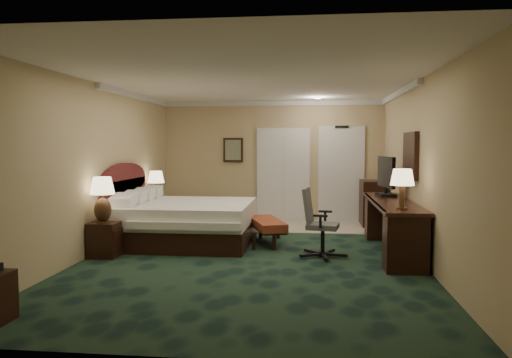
# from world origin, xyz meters

# --- Properties ---
(floor) EXTENTS (5.00, 7.50, 0.00)m
(floor) POSITION_xyz_m (0.00, 0.00, 0.00)
(floor) COLOR black
(floor) RESTS_ON ground
(ceiling) EXTENTS (5.00, 7.50, 0.00)m
(ceiling) POSITION_xyz_m (0.00, 0.00, 2.70)
(ceiling) COLOR silver
(ceiling) RESTS_ON wall_back
(wall_back) EXTENTS (5.00, 0.00, 2.70)m
(wall_back) POSITION_xyz_m (0.00, 3.75, 1.35)
(wall_back) COLOR tan
(wall_back) RESTS_ON ground
(wall_front) EXTENTS (5.00, 0.00, 2.70)m
(wall_front) POSITION_xyz_m (0.00, -3.75, 1.35)
(wall_front) COLOR tan
(wall_front) RESTS_ON ground
(wall_left) EXTENTS (0.00, 7.50, 2.70)m
(wall_left) POSITION_xyz_m (-2.50, 0.00, 1.35)
(wall_left) COLOR tan
(wall_left) RESTS_ON ground
(wall_right) EXTENTS (0.00, 7.50, 2.70)m
(wall_right) POSITION_xyz_m (2.50, 0.00, 1.35)
(wall_right) COLOR tan
(wall_right) RESTS_ON ground
(crown_molding) EXTENTS (5.00, 7.50, 0.10)m
(crown_molding) POSITION_xyz_m (0.00, 0.00, 2.65)
(crown_molding) COLOR silver
(crown_molding) RESTS_ON wall_back
(tile_patch) EXTENTS (3.20, 1.70, 0.01)m
(tile_patch) POSITION_xyz_m (0.90, 2.90, 0.01)
(tile_patch) COLOR #C8B08D
(tile_patch) RESTS_ON ground
(headboard) EXTENTS (0.12, 2.00, 1.40)m
(headboard) POSITION_xyz_m (-2.44, 1.00, 0.70)
(headboard) COLOR #49160E
(headboard) RESTS_ON ground
(entry_door) EXTENTS (1.02, 0.06, 2.18)m
(entry_door) POSITION_xyz_m (1.55, 3.72, 1.05)
(entry_door) COLOR silver
(entry_door) RESTS_ON ground
(closet_doors) EXTENTS (1.20, 0.06, 2.10)m
(closet_doors) POSITION_xyz_m (0.25, 3.71, 1.05)
(closet_doors) COLOR silver
(closet_doors) RESTS_ON ground
(wall_art) EXTENTS (0.45, 0.06, 0.55)m
(wall_art) POSITION_xyz_m (-0.90, 3.71, 1.60)
(wall_art) COLOR slate
(wall_art) RESTS_ON wall_back
(wall_mirror) EXTENTS (0.05, 0.95, 0.75)m
(wall_mirror) POSITION_xyz_m (2.46, 0.60, 1.55)
(wall_mirror) COLOR white
(wall_mirror) RESTS_ON wall_right
(bed) EXTENTS (2.25, 2.08, 0.71)m
(bed) POSITION_xyz_m (-1.28, 0.90, 0.36)
(bed) COLOR white
(bed) RESTS_ON ground
(nightstand_near) EXTENTS (0.43, 0.49, 0.53)m
(nightstand_near) POSITION_xyz_m (-2.27, -0.28, 0.27)
(nightstand_near) COLOR black
(nightstand_near) RESTS_ON ground
(nightstand_far) EXTENTS (0.43, 0.49, 0.54)m
(nightstand_far) POSITION_xyz_m (-2.27, 2.40, 0.27)
(nightstand_far) COLOR black
(nightstand_far) RESTS_ON ground
(lamp_near) EXTENTS (0.47, 0.47, 0.70)m
(lamp_near) POSITION_xyz_m (-2.28, -0.34, 0.88)
(lamp_near) COLOR #321B0E
(lamp_near) RESTS_ON nightstand_near
(lamp_far) EXTENTS (0.38, 0.38, 0.65)m
(lamp_far) POSITION_xyz_m (-2.29, 2.34, 0.86)
(lamp_far) COLOR #321B0E
(lamp_far) RESTS_ON nightstand_far
(bed_bench) EXTENTS (0.81, 1.32, 0.42)m
(bed_bench) POSITION_xyz_m (0.12, 0.98, 0.21)
(bed_bench) COLOR maroon
(bed_bench) RESTS_ON ground
(desk) EXTENTS (0.62, 2.87, 0.83)m
(desk) POSITION_xyz_m (2.17, 0.49, 0.41)
(desk) COLOR black
(desk) RESTS_ON ground
(tv) EXTENTS (0.19, 0.89, 0.69)m
(tv) POSITION_xyz_m (2.18, 1.22, 1.17)
(tv) COLOR black
(tv) RESTS_ON desk
(desk_lamp) EXTENTS (0.37, 0.37, 0.57)m
(desk_lamp) POSITION_xyz_m (2.14, -0.55, 1.12)
(desk_lamp) COLOR #321B0E
(desk_lamp) RESTS_ON desk
(desk_chair) EXTENTS (0.70, 0.67, 1.06)m
(desk_chair) POSITION_xyz_m (1.07, 0.05, 0.53)
(desk_chair) COLOR #57575A
(desk_chair) RESTS_ON ground
(minibar) EXTENTS (0.50, 0.91, 0.96)m
(minibar) POSITION_xyz_m (2.20, 3.20, 0.48)
(minibar) COLOR black
(minibar) RESTS_ON ground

